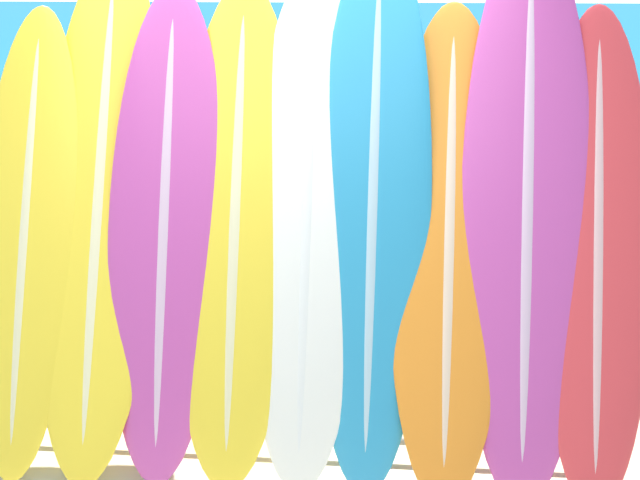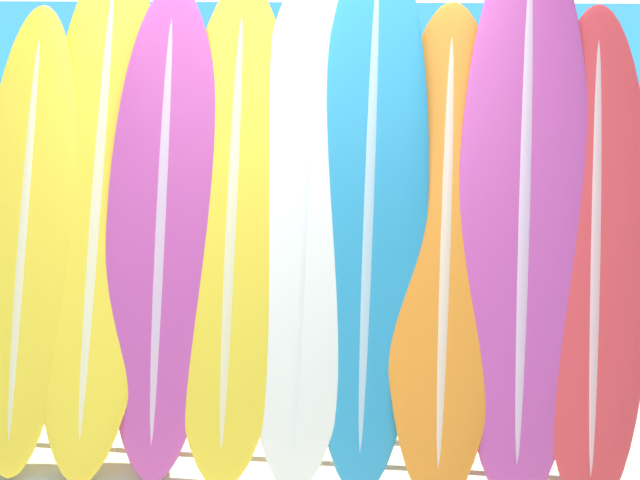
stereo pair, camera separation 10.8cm
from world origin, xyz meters
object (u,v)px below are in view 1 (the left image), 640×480
Objects in this scene: person_near_water at (506,92)px; person_far_right at (515,125)px; surfboard_slot_7 at (526,210)px; surfboard_slot_2 at (166,231)px; surfboard_slot_5 at (373,209)px; person_far_left at (387,113)px; surfboard_slot_0 at (27,238)px; surfboard_rack at (304,370)px; surfboard_slot_8 at (597,252)px; person_mid_beach at (525,177)px; surfboard_slot_6 at (449,247)px; surfboard_slot_1 at (99,209)px; surfboard_slot_3 at (236,230)px; surfboard_slot_4 at (307,224)px.

person_far_right is at bearing 106.31° from person_near_water.
surfboard_slot_2 is at bearing -177.98° from surfboard_slot_7.
person_far_left is at bearing 90.62° from surfboard_slot_5.
surfboard_slot_0 is 2.35m from surfboard_slot_7.
surfboard_rack is at bearing -173.27° from surfboard_slot_7.
surfboard_slot_8 reaches higher than person_mid_beach.
surfboard_slot_7 is at bearing 8.09° from surfboard_slot_6.
surfboard_slot_8 is at bearing 0.08° from surfboard_slot_0.
surfboard_slot_1 reaches higher than person_far_left.
surfboard_slot_6 reaches higher than surfboard_slot_0.
person_mid_beach is (-0.31, -4.44, -0.05)m from person_near_water.
surfboard_slot_8 is (0.32, -0.06, -0.17)m from surfboard_slot_7.
surfboard_slot_1 is 1.43× the size of person_far_left.
surfboard_slot_0 is 1.01m from surfboard_slot_3.
person_far_left is at bearing 87.16° from surfboard_rack.
surfboard_slot_0 is 0.85× the size of surfboard_slot_7.
person_far_left reaches higher than surfboard_rack.
surfboard_slot_4 is 2.90m from person_mid_beach.
surfboard_slot_5 reaches higher than person_near_water.
surfboard_slot_2 is at bearing 0.20° from surfboard_slot_0.
surfboard_slot_8 reaches higher than person_far_left.
surfboard_slot_6 is 0.86× the size of surfboard_slot_7.
person_far_left is at bearing 83.49° from surfboard_slot_3.
surfboard_slot_7 reaches higher than surfboard_slot_0.
person_far_right is at bearing 64.45° from surfboard_slot_2.
surfboard_slot_2 is 1.32m from surfboard_slot_6.
surfboard_slot_7 is 1.52× the size of person_near_water.
person_far_left is (0.58, 5.09, -0.22)m from surfboard_slot_3.
surfboard_slot_6 is at bearing -5.89° from surfboard_slot_5.
surfboard_slot_3 is (-0.32, 0.07, 0.67)m from surfboard_rack.
surfboard_slot_6 is at bearing -1.28° from surfboard_slot_4.
surfboard_slot_5 is (0.30, 0.02, 0.08)m from surfboard_slot_4.
person_far_left is at bearing 74.56° from person_near_water.
surfboard_slot_8 is (1.98, 0.00, -0.05)m from surfboard_slot_2.
surfboard_slot_1 is 1.11× the size of surfboard_slot_8.
surfboard_slot_8 is at bearing -0.37° from surfboard_slot_3.
person_far_left reaches higher than person_near_water.
surfboard_slot_3 is 1.05× the size of surfboard_slot_8.
surfboard_slot_1 is at bearing 179.13° from surfboard_slot_5.
surfboard_slot_1 reaches higher than surfboard_slot_2.
surfboard_slot_8 is at bearing 2.66° from surfboard_rack.
surfboard_rack is 5.19m from person_far_left.
person_mid_beach is 2.74m from person_far_left.
surfboard_slot_4 reaches higher than surfboard_slot_6.
surfboard_rack is 1.24× the size of surfboard_slot_1.
person_far_right is at bearing 67.99° from surfboard_slot_3.
surfboard_slot_5 reaches higher than person_far_right.
surfboard_slot_7 reaches higher than surfboard_slot_4.
surfboard_slot_5 is at bearing -178.96° from surfboard_slot_7.
surfboard_slot_0 is at bearing -135.47° from person_mid_beach.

